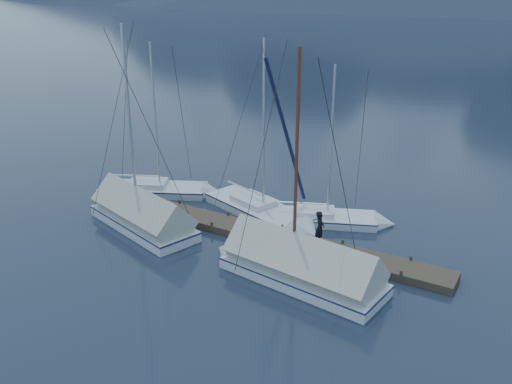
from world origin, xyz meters
TOP-DOWN VIEW (x-y plane):
  - ground at (0.00, 0.00)m, footprint 1000.00×1000.00m
  - dock at (0.00, 2.00)m, footprint 18.00×1.50m
  - mooring_posts at (-0.50, 2.00)m, footprint 15.12×1.52m
  - sailboat_open_left at (-6.91, 4.17)m, footprint 7.01×4.68m
  - sailboat_open_mid at (-0.38, 4.03)m, footprint 7.51×4.21m
  - sailboat_open_right at (2.66, 5.26)m, footprint 6.56×4.05m
  - sailboat_covered_near at (3.05, -0.51)m, footprint 7.93×3.51m
  - sailboat_covered_far at (-5.69, 0.22)m, footprint 7.68×4.20m
  - person at (3.16, 2.05)m, footprint 0.51×0.65m

SIDE VIEW (x-z plane):
  - ground at x=0.00m, z-range 0.00..0.00m
  - dock at x=0.00m, z-range -0.16..0.38m
  - sailboat_open_right at x=2.66m, z-range -4.06..4.35m
  - sailboat_open_left at x=-6.91m, z-range -4.37..4.69m
  - sailboat_open_mid at x=-0.38m, z-range -4.62..4.96m
  - mooring_posts at x=-0.50m, z-range 0.17..0.52m
  - sailboat_covered_near at x=3.05m, z-range -4.50..5.50m
  - sailboat_covered_far at x=-5.69m, z-range -4.66..5.67m
  - person at x=3.16m, z-range 0.34..1.92m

